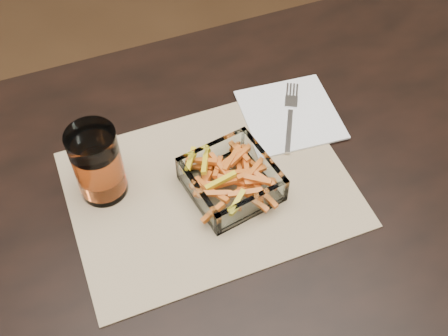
% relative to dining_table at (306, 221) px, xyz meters
% --- Properties ---
extents(dining_table, '(1.60, 0.90, 0.75)m').
position_rel_dining_table_xyz_m(dining_table, '(0.00, 0.00, 0.00)').
color(dining_table, black).
rests_on(dining_table, ground).
extents(placemat, '(0.45, 0.33, 0.00)m').
position_rel_dining_table_xyz_m(placemat, '(-0.15, 0.07, 0.09)').
color(placemat, tan).
rests_on(placemat, dining_table).
extents(glass_bowl, '(0.15, 0.15, 0.05)m').
position_rel_dining_table_xyz_m(glass_bowl, '(-0.12, 0.05, 0.11)').
color(glass_bowl, white).
rests_on(glass_bowl, placemat).
extents(tumbler, '(0.08, 0.08, 0.13)m').
position_rel_dining_table_xyz_m(tumbler, '(-0.31, 0.13, 0.15)').
color(tumbler, white).
rests_on(tumbler, placemat).
extents(napkin, '(0.18, 0.18, 0.00)m').
position_rel_dining_table_xyz_m(napkin, '(0.04, 0.17, 0.09)').
color(napkin, white).
rests_on(napkin, placemat).
extents(fork, '(0.09, 0.15, 0.00)m').
position_rel_dining_table_xyz_m(fork, '(0.04, 0.16, 0.10)').
color(fork, silver).
rests_on(fork, napkin).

